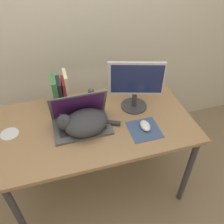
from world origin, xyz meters
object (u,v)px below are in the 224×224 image
object	(u,v)px
laptop	(81,120)
cat	(84,122)
external_monitor	(136,84)
computer_mouse	(145,126)
cd_disc	(10,134)
book_row	(61,91)
webcam	(91,91)

from	to	relation	value
laptop	cat	size ratio (longest dim) A/B	0.90
external_monitor	computer_mouse	world-z (taller)	external_monitor
computer_mouse	laptop	bearing A→B (deg)	160.16
laptop	cat	distance (m)	0.06
external_monitor	cd_disc	size ratio (longest dim) A/B	3.16
book_row	cd_disc	distance (m)	0.46
external_monitor	computer_mouse	size ratio (longest dim) A/B	3.59
laptop	cat	xyz separation A→B (m)	(0.01, -0.05, 0.02)
external_monitor	book_row	distance (m)	0.55
computer_mouse	book_row	size ratio (longest dim) A/B	0.41
cat	laptop	bearing A→B (deg)	102.36
book_row	webcam	distance (m)	0.24
cat	webcam	bearing A→B (deg)	71.01
cat	external_monitor	distance (m)	0.45
cat	computer_mouse	xyz separation A→B (m)	(0.40, -0.09, -0.05)
cat	external_monitor	xyz separation A→B (m)	(0.41, 0.14, 0.13)
webcam	cd_disc	xyz separation A→B (m)	(-0.61, -0.26, -0.05)
laptop	external_monitor	xyz separation A→B (m)	(0.42, 0.09, 0.15)
external_monitor	book_row	size ratio (longest dim) A/B	1.48
laptop	cd_disc	size ratio (longest dim) A/B	3.18
computer_mouse	webcam	xyz separation A→B (m)	(-0.27, 0.46, 0.03)
cat	cd_disc	size ratio (longest dim) A/B	3.55
cat	cd_disc	xyz separation A→B (m)	(-0.49, 0.10, -0.07)
computer_mouse	cd_disc	xyz separation A→B (m)	(-0.89, 0.20, -0.02)
external_monitor	book_row	world-z (taller)	external_monitor
external_monitor	cd_disc	bearing A→B (deg)	-177.36
laptop	computer_mouse	xyz separation A→B (m)	(0.41, -0.15, -0.03)
cat	book_row	size ratio (longest dim) A/B	1.66
cat	webcam	world-z (taller)	cat
cat	book_row	bearing A→B (deg)	107.49
external_monitor	laptop	bearing A→B (deg)	-167.80
cat	cd_disc	distance (m)	0.50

